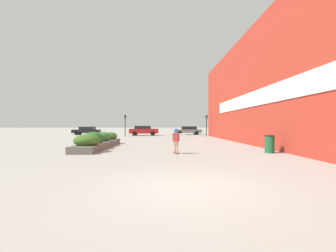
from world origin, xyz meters
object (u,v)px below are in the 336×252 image
at_px(car_rightmost, 144,130).
at_px(traffic_light_right, 207,122).
at_px(trash_bin, 270,144).
at_px(skateboard, 176,153).
at_px(car_center_left, 188,130).
at_px(car_leftmost, 257,130).
at_px(traffic_light_left, 125,122).
at_px(car_center_right, 87,130).
at_px(skateboarder, 176,138).

height_order(car_rightmost, traffic_light_right, traffic_light_right).
bearing_deg(trash_bin, skateboard, -176.69).
distance_m(skateboard, car_center_left, 26.82).
relative_size(car_leftmost, car_rightmost, 0.96).
bearing_deg(car_center_left, skateboard, 171.78).
bearing_deg(trash_bin, traffic_light_left, 120.89).
bearing_deg(car_center_right, car_rightmost, -106.51).
relative_size(skateboarder, traffic_light_right, 0.43).
height_order(car_center_left, car_center_right, car_center_left).
bearing_deg(car_center_left, traffic_light_right, -162.21).
xyz_separation_m(skateboard, traffic_light_right, (5.85, 20.23, 2.11)).
distance_m(skateboard, car_rightmost, 24.01).
relative_size(skateboarder, car_center_right, 0.30).
distance_m(skateboarder, trash_bin, 5.70).
relative_size(skateboard, car_rightmost, 0.12).
bearing_deg(car_leftmost, trash_bin, -21.88).
bearing_deg(trash_bin, traffic_light_right, 89.50).
bearing_deg(skateboard, car_center_left, 110.91).
height_order(skateboard, car_leftmost, car_leftmost).
height_order(skateboarder, trash_bin, skateboarder).
height_order(skateboarder, traffic_light_left, traffic_light_left).
relative_size(car_rightmost, traffic_light_right, 1.48).
bearing_deg(traffic_light_right, car_center_left, 107.79).
bearing_deg(car_leftmost, skateboarder, -32.14).
distance_m(car_leftmost, car_center_left, 11.73).
bearing_deg(traffic_light_right, skateboarder, -106.14).
bearing_deg(car_center_right, car_center_left, -90.64).
relative_size(skateboarder, trash_bin, 1.30).
bearing_deg(car_rightmost, skateboard, 9.02).
relative_size(trash_bin, traffic_light_left, 0.33).
xyz_separation_m(car_leftmost, car_rightmost, (-19.14, -0.78, -0.01)).
bearing_deg(traffic_light_left, trash_bin, -59.11).
xyz_separation_m(car_center_left, traffic_light_right, (2.02, -6.30, 1.39)).
bearing_deg(traffic_light_left, car_rightmost, 54.62).
bearing_deg(car_leftmost, traffic_light_right, -65.95).
bearing_deg(skateboarder, skateboard, -62.07).
distance_m(skateboarder, car_leftmost, 28.91).
bearing_deg(skateboard, car_center_right, 146.76).
relative_size(car_leftmost, car_center_left, 0.95).
height_order(car_leftmost, car_rightmost, car_leftmost).
bearing_deg(skateboarder, car_center_left, 110.91).
distance_m(car_leftmost, traffic_light_left, 22.06).
bearing_deg(car_leftmost, car_center_right, -94.38).
xyz_separation_m(car_center_left, car_center_right, (-17.83, 0.20, -0.03)).
xyz_separation_m(car_leftmost, car_center_left, (-11.55, 2.05, -0.06)).
bearing_deg(trash_bin, car_center_left, 94.03).
distance_m(car_leftmost, traffic_light_right, 10.52).
xyz_separation_m(skateboard, traffic_light_left, (-6.22, 20.23, 2.12)).
bearing_deg(trash_bin, car_center_right, 126.69).
bearing_deg(traffic_light_left, car_leftmost, 11.14).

